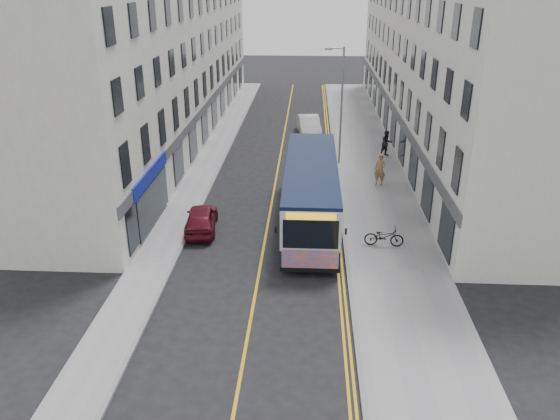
# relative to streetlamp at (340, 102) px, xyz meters

# --- Properties ---
(ground) EXTENTS (140.00, 140.00, 0.00)m
(ground) POSITION_rel_streetlamp_xyz_m (-4.17, -14.00, -4.38)
(ground) COLOR black
(ground) RESTS_ON ground
(pavement_east) EXTENTS (4.50, 64.00, 0.12)m
(pavement_east) POSITION_rel_streetlamp_xyz_m (2.08, -2.00, -4.32)
(pavement_east) COLOR gray
(pavement_east) RESTS_ON ground
(pavement_west) EXTENTS (2.00, 64.00, 0.12)m
(pavement_west) POSITION_rel_streetlamp_xyz_m (-9.17, -2.00, -4.32)
(pavement_west) COLOR gray
(pavement_west) RESTS_ON ground
(kerb_east) EXTENTS (0.18, 64.00, 0.13)m
(kerb_east) POSITION_rel_streetlamp_xyz_m (-0.17, -2.00, -4.32)
(kerb_east) COLOR slate
(kerb_east) RESTS_ON ground
(kerb_west) EXTENTS (0.18, 64.00, 0.13)m
(kerb_west) POSITION_rel_streetlamp_xyz_m (-8.17, -2.00, -4.32)
(kerb_west) COLOR slate
(kerb_west) RESTS_ON ground
(road_centre_line) EXTENTS (0.12, 64.00, 0.01)m
(road_centre_line) POSITION_rel_streetlamp_xyz_m (-4.17, -2.00, -4.38)
(road_centre_line) COLOR #CA9512
(road_centre_line) RESTS_ON ground
(road_dbl_yellow_inner) EXTENTS (0.10, 64.00, 0.01)m
(road_dbl_yellow_inner) POSITION_rel_streetlamp_xyz_m (-0.62, -2.00, -4.38)
(road_dbl_yellow_inner) COLOR #CA9512
(road_dbl_yellow_inner) RESTS_ON ground
(road_dbl_yellow_outer) EXTENTS (0.10, 64.00, 0.01)m
(road_dbl_yellow_outer) POSITION_rel_streetlamp_xyz_m (-0.42, -2.00, -4.38)
(road_dbl_yellow_outer) COLOR #CA9512
(road_dbl_yellow_outer) RESTS_ON ground
(terrace_east) EXTENTS (6.00, 46.00, 13.00)m
(terrace_east) POSITION_rel_streetlamp_xyz_m (7.33, 7.00, 2.12)
(terrace_east) COLOR silver
(terrace_east) RESTS_ON ground
(terrace_west) EXTENTS (6.00, 46.00, 13.00)m
(terrace_west) POSITION_rel_streetlamp_xyz_m (-13.17, 7.00, 2.12)
(terrace_west) COLOR white
(terrace_west) RESTS_ON ground
(streetlamp) EXTENTS (1.32, 0.18, 8.00)m
(streetlamp) POSITION_rel_streetlamp_xyz_m (0.00, 0.00, 0.00)
(streetlamp) COLOR gray
(streetlamp) RESTS_ON ground
(city_bus) EXTENTS (2.71, 11.63, 3.38)m
(city_bus) POSITION_rel_streetlamp_xyz_m (-1.90, -10.18, -2.53)
(city_bus) COLOR black
(city_bus) RESTS_ON ground
(bicycle) EXTENTS (1.94, 0.80, 1.00)m
(bicycle) POSITION_rel_streetlamp_xyz_m (1.68, -12.85, -3.76)
(bicycle) COLOR black
(bicycle) RESTS_ON pavement_east
(pedestrian_near) EXTENTS (0.86, 0.72, 2.00)m
(pedestrian_near) POSITION_rel_streetlamp_xyz_m (2.41, -4.37, -3.26)
(pedestrian_near) COLOR #997145
(pedestrian_near) RESTS_ON pavement_east
(pedestrian_far) EXTENTS (1.14, 1.04, 1.88)m
(pedestrian_far) POSITION_rel_streetlamp_xyz_m (3.56, 1.67, -3.32)
(pedestrian_far) COLOR black
(pedestrian_far) RESTS_ON pavement_east
(car_white) EXTENTS (2.21, 4.91, 1.56)m
(car_white) POSITION_rel_streetlamp_xyz_m (-2.10, 7.46, -3.60)
(car_white) COLOR silver
(car_white) RESTS_ON ground
(car_maroon) EXTENTS (1.92, 3.99, 1.32)m
(car_maroon) POSITION_rel_streetlamp_xyz_m (-7.57, -11.34, -3.72)
(car_maroon) COLOR #540E1A
(car_maroon) RESTS_ON ground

